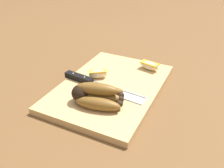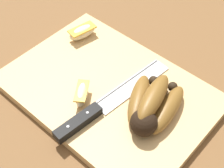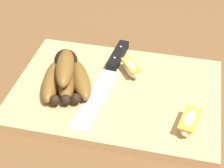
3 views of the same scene
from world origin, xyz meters
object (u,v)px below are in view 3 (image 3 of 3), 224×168
(banana_bunch, at_px, (66,75))
(apple_wedge_near, at_px, (189,122))
(apple_wedge_middle, at_px, (131,68))
(chefs_knife, at_px, (111,69))

(banana_bunch, relative_size, apple_wedge_near, 2.05)
(apple_wedge_near, bearing_deg, apple_wedge_middle, -45.25)
(apple_wedge_middle, bearing_deg, apple_wedge_near, 134.75)
(apple_wedge_near, xyz_separation_m, apple_wedge_middle, (0.13, -0.13, 0.00))
(chefs_knife, height_order, apple_wedge_near, apple_wedge_near)
(chefs_knife, xyz_separation_m, apple_wedge_middle, (-0.04, -0.00, 0.01))
(banana_bunch, distance_m, chefs_knife, 0.10)
(chefs_knife, relative_size, apple_wedge_near, 3.90)
(banana_bunch, relative_size, apple_wedge_middle, 2.42)
(chefs_knife, relative_size, apple_wedge_middle, 4.60)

